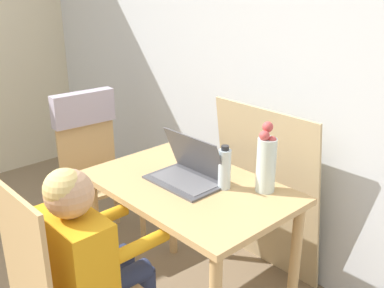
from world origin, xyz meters
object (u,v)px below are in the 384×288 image
flower_vase (266,161)px  water_bottle (225,168)px  chair_spare (91,145)px  person_seated (87,248)px  laptop (189,170)px

flower_vase → water_bottle: bearing=-140.8°
chair_spare → flower_vase: 1.24m
person_seated → laptop: person_seated is taller
laptop → flower_vase: (0.31, 0.18, 0.09)m
person_seated → water_bottle: bearing=-100.0°
laptop → water_bottle: laptop is taller
water_bottle → person_seated: bearing=-99.9°
person_seated → laptop: 0.60m
laptop → water_bottle: (0.17, 0.07, 0.04)m
person_seated → chair_spare: bearing=-31.8°
chair_spare → water_bottle: bearing=-82.1°
chair_spare → water_bottle: 1.08m
chair_spare → flower_vase: size_ratio=2.98×
chair_spare → laptop: (0.90, -0.00, 0.12)m
flower_vase → person_seated: bearing=-108.4°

